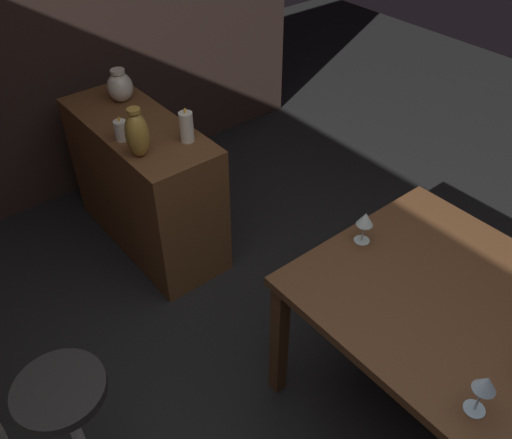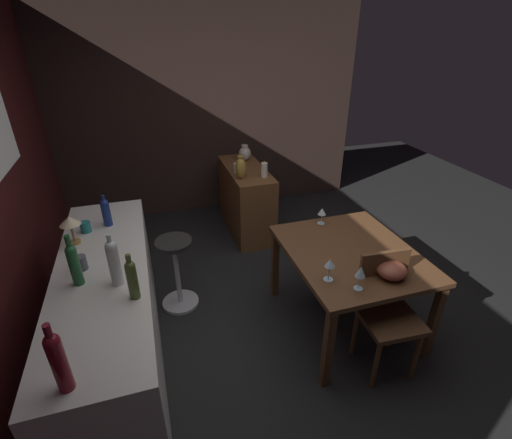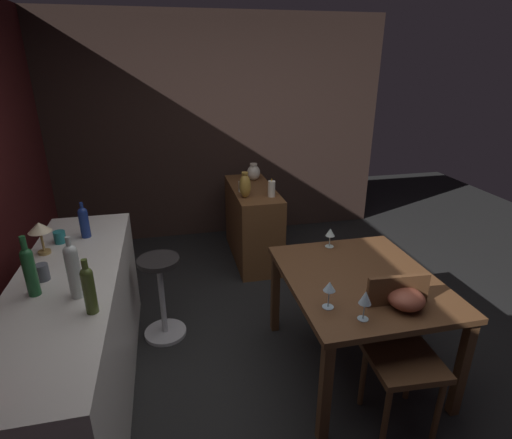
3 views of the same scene
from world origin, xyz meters
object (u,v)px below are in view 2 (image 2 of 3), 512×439
object	(u,v)px
wine_glass_center	(361,272)
vase_brass	(241,168)
sideboard_cabinet	(246,199)
chair_near_window	(386,308)
wine_glass_left	(330,264)
wine_bottle_ruby	(58,360)
bar_stool	(177,271)
cup_teal	(86,227)
pillar_candle_tall	(264,170)
cup_slate	(81,263)
wine_bottle_clear	(114,261)
wine_bottle_cobalt	(106,211)
wine_bottle_olive	(132,278)
fruit_bowl	(392,270)
counter_lamp	(70,223)
pillar_candle_short	(237,168)
vase_ceramic_ivory	(245,153)
wine_bottle_green	(74,263)
dining_table	(350,260)

from	to	relation	value
wine_glass_center	vase_brass	size ratio (longest dim) A/B	0.70
sideboard_cabinet	chair_near_window	size ratio (longest dim) A/B	1.19
wine_glass_left	sideboard_cabinet	bearing A→B (deg)	-0.21
wine_bottle_ruby	bar_stool	bearing A→B (deg)	-22.22
chair_near_window	cup_teal	distance (m)	2.35
sideboard_cabinet	vase_brass	world-z (taller)	vase_brass
sideboard_cabinet	pillar_candle_tall	size ratio (longest dim) A/B	5.89
cup_slate	wine_bottle_clear	bearing A→B (deg)	-135.22
sideboard_cabinet	chair_near_window	xyz separation A→B (m)	(-2.31, -0.40, 0.10)
wine_bottle_cobalt	vase_brass	world-z (taller)	wine_bottle_cobalt
vase_brass	wine_bottle_ruby	bearing A→B (deg)	148.62
wine_glass_left	wine_bottle_olive	size ratio (longest dim) A/B	0.57
fruit_bowl	wine_bottle_cobalt	bearing A→B (deg)	60.13
counter_lamp	pillar_candle_short	xyz separation A→B (m)	(1.27, -1.57, -0.20)
vase_ceramic_ivory	wine_bottle_green	bearing A→B (deg)	142.09
bar_stool	wine_glass_left	world-z (taller)	wine_glass_left
chair_near_window	cup_teal	size ratio (longest dim) A/B	8.23
wine_bottle_ruby	cup_slate	distance (m)	0.97
chair_near_window	wine_glass_center	distance (m)	0.44
fruit_bowl	wine_bottle_clear	distance (m)	1.87
dining_table	pillar_candle_short	bearing A→B (deg)	15.18
wine_bottle_olive	cup_slate	xyz separation A→B (m)	(0.40, 0.33, -0.09)
wine_glass_center	cup_slate	world-z (taller)	cup_slate
wine_bottle_green	counter_lamp	bearing A→B (deg)	8.42
pillar_candle_tall	pillar_candle_short	size ratio (longest dim) A/B	1.39
fruit_bowl	wine_bottle_olive	xyz separation A→B (m)	(0.11, 1.73, 0.24)
dining_table	sideboard_cabinet	size ratio (longest dim) A/B	1.06
fruit_bowl	pillar_candle_short	bearing A→B (deg)	14.91
sideboard_cabinet	counter_lamp	bearing A→B (deg)	128.83
sideboard_cabinet	wine_bottle_olive	xyz separation A→B (m)	(-2.14, 1.30, 0.63)
wine_bottle_olive	bar_stool	bearing A→B (deg)	-17.90
cup_slate	vase_brass	size ratio (longest dim) A/B	0.42
sideboard_cabinet	cup_slate	size ratio (longest dim) A/B	10.12
wine_bottle_cobalt	counter_lamp	distance (m)	0.32
sideboard_cabinet	bar_stool	xyz separation A→B (m)	(-1.20, 0.99, -0.04)
wine_glass_center	wine_glass_left	bearing A→B (deg)	44.21
wine_glass_left	wine_bottle_olive	xyz separation A→B (m)	(0.00, 1.29, 0.17)
pillar_candle_tall	pillar_candle_short	xyz separation A→B (m)	(0.22, 0.26, -0.03)
chair_near_window	wine_glass_left	size ratio (longest dim) A/B	5.43
wine_glass_left	fruit_bowl	world-z (taller)	wine_glass_left
chair_near_window	pillar_candle_tall	xyz separation A→B (m)	(1.98, 0.27, 0.39)
sideboard_cabinet	wine_glass_left	xyz separation A→B (m)	(-2.15, 0.01, 0.46)
wine_bottle_green	counter_lamp	world-z (taller)	wine_bottle_green
wine_bottle_olive	wine_bottle_green	bearing A→B (deg)	54.00
wine_bottle_clear	wine_bottle_green	distance (m)	0.24
wine_bottle_cobalt	wine_bottle_green	world-z (taller)	wine_bottle_green
sideboard_cabinet	cup_teal	distance (m)	2.11
wine_bottle_clear	wine_bottle_green	world-z (taller)	wine_bottle_clear
chair_near_window	wine_bottle_green	xyz separation A→B (m)	(0.41, 2.02, 0.54)
wine_bottle_clear	dining_table	bearing A→B (deg)	-86.66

